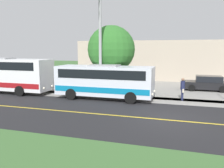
# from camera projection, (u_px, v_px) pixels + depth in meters

# --- Properties ---
(ground_plane) EXTENTS (120.00, 120.00, 0.00)m
(ground_plane) POSITION_uv_depth(u_px,v_px,m) (168.00, 120.00, 13.32)
(ground_plane) COLOR #3D6633
(road_surface) EXTENTS (8.00, 100.00, 0.01)m
(road_surface) POSITION_uv_depth(u_px,v_px,m) (168.00, 120.00, 13.32)
(road_surface) COLOR black
(road_surface) RESTS_ON ground
(sidewalk) EXTENTS (2.40, 100.00, 0.01)m
(sidewalk) POSITION_uv_depth(u_px,v_px,m) (172.00, 101.00, 18.24)
(sidewalk) COLOR gray
(sidewalk) RESTS_ON ground
(parking_lot_surface) EXTENTS (14.00, 36.00, 0.01)m
(parking_lot_surface) POSITION_uv_depth(u_px,v_px,m) (205.00, 88.00, 24.19)
(parking_lot_surface) COLOR gray
(parking_lot_surface) RESTS_ON ground
(road_centre_line) EXTENTS (0.16, 100.00, 0.00)m
(road_centre_line) POSITION_uv_depth(u_px,v_px,m) (168.00, 120.00, 13.32)
(road_centre_line) COLOR gold
(road_centre_line) RESTS_ON ground
(shuttle_bus_front) EXTENTS (2.69, 8.00, 2.79)m
(shuttle_bus_front) POSITION_uv_depth(u_px,v_px,m) (105.00, 80.00, 18.92)
(shuttle_bus_front) COLOR silver
(shuttle_bus_front) RESTS_ON ground
(pedestrian_with_bags) EXTENTS (0.72, 0.34, 1.78)m
(pedestrian_with_bags) POSITION_uv_depth(u_px,v_px,m) (183.00, 88.00, 18.39)
(pedestrian_with_bags) COLOR #1E2347
(pedestrian_with_bags) RESTS_ON ground
(street_light_pole) EXTENTS (1.97, 0.24, 8.28)m
(street_light_pole) POSITION_uv_depth(u_px,v_px,m) (100.00, 43.00, 18.96)
(street_light_pole) COLOR #9E9EA3
(street_light_pole) RESTS_ON ground
(parked_car_near) EXTENTS (2.06, 4.42, 1.45)m
(parked_car_near) POSITION_uv_depth(u_px,v_px,m) (207.00, 84.00, 22.80)
(parked_car_near) COLOR black
(parked_car_near) RESTS_ON ground
(tree_curbside) EXTENTS (4.38, 4.38, 6.20)m
(tree_curbside) POSITION_uv_depth(u_px,v_px,m) (111.00, 49.00, 21.36)
(tree_curbside) COLOR #4C3826
(tree_curbside) RESTS_ON ground
(commercial_building) EXTENTS (10.00, 23.61, 5.14)m
(commercial_building) POSITION_uv_depth(u_px,v_px,m) (167.00, 59.00, 33.62)
(commercial_building) COLOR #B7A893
(commercial_building) RESTS_ON ground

